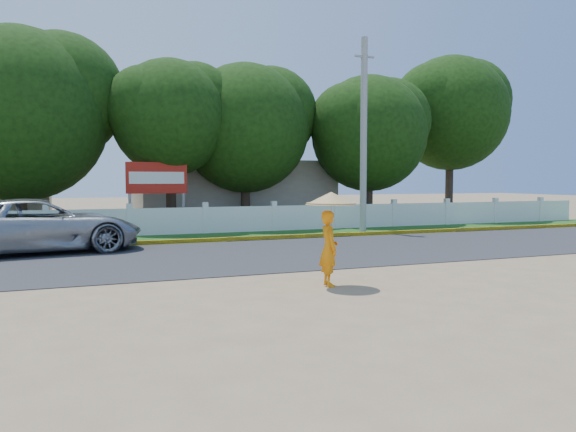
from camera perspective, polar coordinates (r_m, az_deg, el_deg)
The scene contains 11 objects.
ground at distance 12.74m, azimuth 3.34°, elevation -6.40°, with size 120.00×120.00×0.00m, color #9E8460.
road at distance 16.87m, azimuth -3.14°, elevation -3.85°, with size 60.00×7.00×0.02m, color #38383A.
grass_verge at distance 21.88m, azimuth -7.52°, elevation -2.11°, with size 60.00×3.50×0.03m, color #2D601E.
curb at distance 20.24m, azimuth -6.34°, elevation -2.40°, with size 40.00×0.18×0.16m, color yellow.
fence at distance 23.24m, azimuth -8.40°, elevation -0.45°, with size 40.00×0.10×1.10m, color silver.
building_near at distance 30.52m, azimuth -5.86°, elevation 2.54°, with size 10.00×6.00×3.20m, color #B7AD99.
utility_pole at distance 24.07m, azimuth 7.69°, elevation 8.11°, with size 0.28×0.28×8.16m, color gray.
vehicle at distance 18.63m, azimuth -23.92°, elevation -0.92°, with size 2.75×5.97×1.66m, color #9DA1A5.
monk_with_parasol at distance 11.78m, azimuth 4.28°, elevation -0.90°, with size 1.09×1.09×1.98m.
billboard at distance 23.92m, azimuth -13.18°, elevation 3.42°, with size 2.50×0.13×2.95m.
tree_row at distance 26.55m, azimuth -6.77°, elevation 9.53°, with size 35.95×7.71×9.19m.
Camera 1 is at (-5.30, -11.36, 2.25)m, focal length 35.00 mm.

